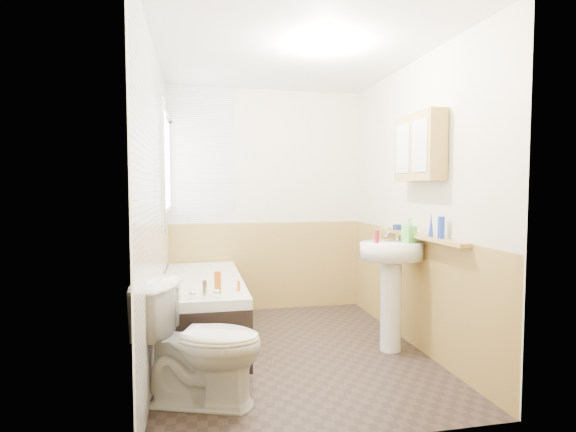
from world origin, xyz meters
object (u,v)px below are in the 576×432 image
at_px(pine_shelf, 417,236).
at_px(medicine_cabinet, 419,147).
at_px(toilet, 202,343).
at_px(bathtub, 203,307).
at_px(sink, 391,273).

bearing_deg(pine_shelf, medicine_cabinet, -114.35).
bearing_deg(toilet, pine_shelf, -52.50).
relative_size(bathtub, sink, 1.69).
bearing_deg(pine_shelf, toilet, -162.18).
distance_m(toilet, pine_shelf, 1.98).
height_order(bathtub, pine_shelf, pine_shelf).
bearing_deg(sink, medicine_cabinet, -46.69).
bearing_deg(bathtub, pine_shelf, -21.26).
bearing_deg(toilet, sink, -48.49).
height_order(sink, pine_shelf, sink).
distance_m(toilet, medicine_cabinet, 2.28).
height_order(bathtub, toilet, toilet).
distance_m(bathtub, sink, 1.73).
distance_m(sink, medicine_cabinet, 1.08).
relative_size(bathtub, toilet, 2.22).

